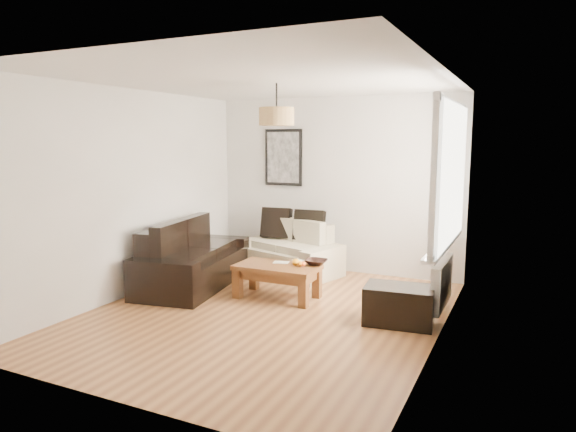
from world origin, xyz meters
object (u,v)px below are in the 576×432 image
at_px(coffee_table, 277,281).
at_px(loveseat_cream, 290,249).
at_px(ottoman, 399,305).
at_px(sofa_leather, 193,256).

bearing_deg(coffee_table, loveseat_cream, 107.96).
bearing_deg(ottoman, coffee_table, 170.76).
bearing_deg(loveseat_cream, sofa_leather, -110.40).
bearing_deg(ottoman, sofa_leather, 174.62).
bearing_deg(sofa_leather, loveseat_cream, -46.87).
bearing_deg(coffee_table, sofa_leather, 179.50).
distance_m(loveseat_cream, ottoman, 2.46).
xyz_separation_m(sofa_leather, coffee_table, (1.28, -0.01, -0.20)).
xyz_separation_m(loveseat_cream, coffee_table, (0.38, -1.18, -0.16)).
distance_m(loveseat_cream, sofa_leather, 1.48).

